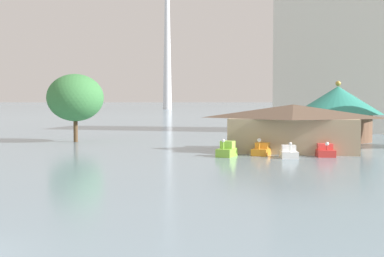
{
  "coord_description": "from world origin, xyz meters",
  "views": [
    {
      "loc": [
        12.52,
        -15.81,
        5.4
      ],
      "look_at": [
        4.16,
        24.76,
        3.16
      ],
      "focal_mm": 50.23,
      "sensor_mm": 36.0,
      "label": 1
    }
  ],
  "objects_px": {
    "shoreline_tree_tall_left": "(75,98)",
    "pedal_boat_orange": "(262,150)",
    "pedal_boat_red": "(325,151)",
    "boathouse": "(293,127)",
    "green_roof_pavilion": "(338,110)",
    "background_building_block": "(365,59)",
    "pedal_boat_white": "(289,153)",
    "pedal_boat_lime": "(227,150)"
  },
  "relations": [
    {
      "from": "green_roof_pavilion",
      "to": "pedal_boat_white",
      "type": "bearing_deg",
      "value": -104.95
    },
    {
      "from": "pedal_boat_orange",
      "to": "shoreline_tree_tall_left",
      "type": "xyz_separation_m",
      "value": [
        -24.41,
        11.36,
        5.13
      ]
    },
    {
      "from": "pedal_boat_orange",
      "to": "pedal_boat_red",
      "type": "height_order",
      "value": "pedal_boat_orange"
    },
    {
      "from": "pedal_boat_red",
      "to": "boathouse",
      "type": "xyz_separation_m",
      "value": [
        -3.09,
        4.51,
        2.07
      ]
    },
    {
      "from": "green_roof_pavilion",
      "to": "pedal_boat_red",
      "type": "bearing_deg",
      "value": -96.75
    },
    {
      "from": "background_building_block",
      "to": "pedal_boat_lime",
      "type": "bearing_deg",
      "value": -111.39
    },
    {
      "from": "pedal_boat_white",
      "to": "shoreline_tree_tall_left",
      "type": "xyz_separation_m",
      "value": [
        -27.03,
        13.14,
        5.17
      ]
    },
    {
      "from": "green_roof_pavilion",
      "to": "pedal_boat_lime",
      "type": "bearing_deg",
      "value": -118.0
    },
    {
      "from": "pedal_boat_lime",
      "to": "shoreline_tree_tall_left",
      "type": "distance_m",
      "value": 25.64
    },
    {
      "from": "pedal_boat_white",
      "to": "boathouse",
      "type": "distance_m",
      "value": 6.55
    },
    {
      "from": "boathouse",
      "to": "background_building_block",
      "type": "relative_size",
      "value": 0.45
    },
    {
      "from": "pedal_boat_red",
      "to": "shoreline_tree_tall_left",
      "type": "distance_m",
      "value": 32.89
    },
    {
      "from": "pedal_boat_white",
      "to": "shoreline_tree_tall_left",
      "type": "distance_m",
      "value": 30.5
    },
    {
      "from": "pedal_boat_white",
      "to": "pedal_boat_red",
      "type": "xyz_separation_m",
      "value": [
        3.36,
        1.68,
        0.03
      ]
    },
    {
      "from": "pedal_boat_lime",
      "to": "pedal_boat_orange",
      "type": "height_order",
      "value": "pedal_boat_lime"
    },
    {
      "from": "pedal_boat_red",
      "to": "green_roof_pavilion",
      "type": "height_order",
      "value": "green_roof_pavilion"
    },
    {
      "from": "pedal_boat_red",
      "to": "shoreline_tree_tall_left",
      "type": "relative_size",
      "value": 0.28
    },
    {
      "from": "shoreline_tree_tall_left",
      "to": "background_building_block",
      "type": "relative_size",
      "value": 0.28
    },
    {
      "from": "pedal_boat_white",
      "to": "boathouse",
      "type": "bearing_deg",
      "value": 169.02
    },
    {
      "from": "pedal_boat_lime",
      "to": "background_building_block",
      "type": "relative_size",
      "value": 0.08
    },
    {
      "from": "pedal_boat_lime",
      "to": "pedal_boat_orange",
      "type": "relative_size",
      "value": 0.89
    },
    {
      "from": "boathouse",
      "to": "pedal_boat_white",
      "type": "bearing_deg",
      "value": -92.48
    },
    {
      "from": "pedal_boat_orange",
      "to": "boathouse",
      "type": "height_order",
      "value": "boathouse"
    },
    {
      "from": "pedal_boat_lime",
      "to": "pedal_boat_white",
      "type": "distance_m",
      "value": 5.79
    },
    {
      "from": "pedal_boat_lime",
      "to": "pedal_boat_red",
      "type": "distance_m",
      "value": 9.36
    },
    {
      "from": "pedal_boat_orange",
      "to": "boathouse",
      "type": "xyz_separation_m",
      "value": [
        2.9,
        4.41,
        2.06
      ]
    },
    {
      "from": "pedal_boat_red",
      "to": "pedal_boat_white",
      "type": "bearing_deg",
      "value": -70.78
    },
    {
      "from": "pedal_boat_lime",
      "to": "shoreline_tree_tall_left",
      "type": "height_order",
      "value": "shoreline_tree_tall_left"
    },
    {
      "from": "pedal_boat_orange",
      "to": "boathouse",
      "type": "distance_m",
      "value": 5.66
    },
    {
      "from": "pedal_boat_white",
      "to": "pedal_boat_red",
      "type": "height_order",
      "value": "pedal_boat_white"
    },
    {
      "from": "pedal_boat_orange",
      "to": "pedal_boat_red",
      "type": "distance_m",
      "value": 5.99
    },
    {
      "from": "pedal_boat_orange",
      "to": "green_roof_pavilion",
      "type": "relative_size",
      "value": 0.25
    },
    {
      "from": "pedal_boat_orange",
      "to": "pedal_boat_white",
      "type": "distance_m",
      "value": 3.18
    },
    {
      "from": "pedal_boat_orange",
      "to": "shoreline_tree_tall_left",
      "type": "height_order",
      "value": "shoreline_tree_tall_left"
    },
    {
      "from": "green_roof_pavilion",
      "to": "boathouse",
      "type": "bearing_deg",
      "value": -109.74
    },
    {
      "from": "pedal_boat_orange",
      "to": "boathouse",
      "type": "relative_size",
      "value": 0.21
    },
    {
      "from": "pedal_boat_orange",
      "to": "green_roof_pavilion",
      "type": "xyz_separation_m",
      "value": [
        8.31,
        19.49,
        3.54
      ]
    },
    {
      "from": "shoreline_tree_tall_left",
      "to": "pedal_boat_orange",
      "type": "bearing_deg",
      "value": -24.96
    },
    {
      "from": "pedal_boat_red",
      "to": "pedal_boat_orange",
      "type": "bearing_deg",
      "value": -98.34
    },
    {
      "from": "boathouse",
      "to": "background_building_block",
      "type": "xyz_separation_m",
      "value": [
        11.06,
        37.22,
        9.62
      ]
    },
    {
      "from": "boathouse",
      "to": "green_roof_pavilion",
      "type": "height_order",
      "value": "green_roof_pavilion"
    },
    {
      "from": "boathouse",
      "to": "green_roof_pavilion",
      "type": "bearing_deg",
      "value": 70.26
    }
  ]
}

